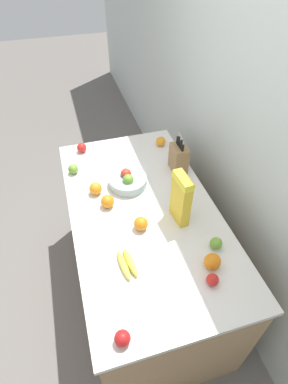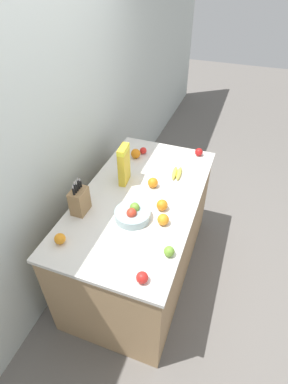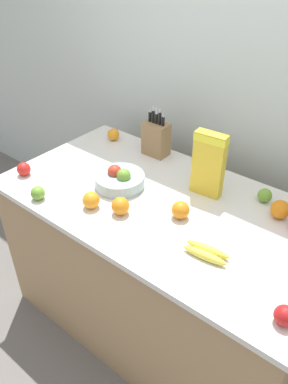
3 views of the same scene
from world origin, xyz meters
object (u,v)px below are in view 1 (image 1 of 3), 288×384
fruit_bowl (128,181)px  apple_middle (82,148)px  apple_by_knife_block (216,243)px  apple_front (212,280)px  orange_by_cereal (96,188)px  knife_block (179,158)px  orange_mid_right (108,201)px  apple_rear (73,169)px  orange_front_center (212,261)px  banana_bunch (127,264)px  apple_rightmost (122,338)px  cereal_box (181,197)px  orange_near_bowl (161,141)px  orange_front_left (141,224)px

fruit_bowl → apple_middle: 0.54m
fruit_bowl → apple_by_knife_block: fruit_bowl is taller
apple_front → orange_by_cereal: orange_by_cereal is taller
knife_block → orange_mid_right: bearing=-68.4°
apple_rear → orange_front_center: bearing=31.8°
apple_middle → fruit_bowl: bearing=27.6°
banana_bunch → apple_rightmost: bearing=-16.8°
orange_front_center → apple_rightmost: bearing=-66.2°
knife_block → cereal_box: cereal_box is taller
apple_rightmost → apple_by_knife_block: (-0.35, 0.62, -0.00)m
fruit_bowl → orange_near_bowl: fruit_bowl is taller
fruit_bowl → apple_rear: fruit_bowl is taller
orange_by_cereal → orange_front_left: same height
knife_block → apple_middle: bearing=-122.9°
knife_block → orange_by_cereal: 0.62m
apple_rear → orange_by_cereal: 0.28m
apple_by_knife_block → orange_mid_right: orange_mid_right is taller
knife_block → apple_rear: 0.76m
orange_mid_right → orange_front_left: size_ratio=1.01×
knife_block → orange_front_left: knife_block is taller
orange_near_bowl → orange_front_left: orange_front_left is taller
orange_mid_right → orange_front_center: 0.74m
fruit_bowl → apple_front: fruit_bowl is taller
apple_by_knife_block → cereal_box: bearing=-155.4°
banana_bunch → orange_front_center: size_ratio=2.26×
apple_rightmost → apple_by_knife_block: bearing=119.3°
apple_rear → orange_front_center: (0.99, 0.61, 0.01)m
orange_front_left → banana_bunch: bearing=-32.1°
orange_near_bowl → orange_front_center: bearing=-4.9°
apple_by_knife_block → orange_by_cereal: 0.85m
orange_front_center → orange_by_cereal: orange_front_center is taller
fruit_bowl → orange_near_bowl: bearing=136.3°
orange_near_bowl → apple_middle: bearing=-98.6°
apple_rightmost → apple_by_knife_block: apple_rightmost is taller
fruit_bowl → orange_by_cereal: fruit_bowl is taller
knife_block → orange_near_bowl: size_ratio=3.89×
orange_by_cereal → orange_front_left: size_ratio=0.99×
cereal_box → apple_rear: size_ratio=4.71×
apple_by_knife_block → fruit_bowl: bearing=-151.9°
apple_front → orange_near_bowl: 1.24m
orange_near_bowl → fruit_bowl: bearing=-43.7°
apple_front → orange_mid_right: (-0.68, -0.40, 0.01)m
cereal_box → orange_near_bowl: 0.79m
orange_mid_right → orange_front_left: (0.24, 0.15, -0.00)m
orange_near_bowl → orange_front_left: size_ratio=0.90×
cereal_box → apple_rear: bearing=-142.9°
knife_block → orange_by_cereal: size_ratio=3.54×
apple_middle → apple_by_knife_block: (1.12, 0.60, -0.00)m
orange_near_bowl → orange_front_left: bearing=-26.4°
apple_middle → orange_mid_right: size_ratio=0.86×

